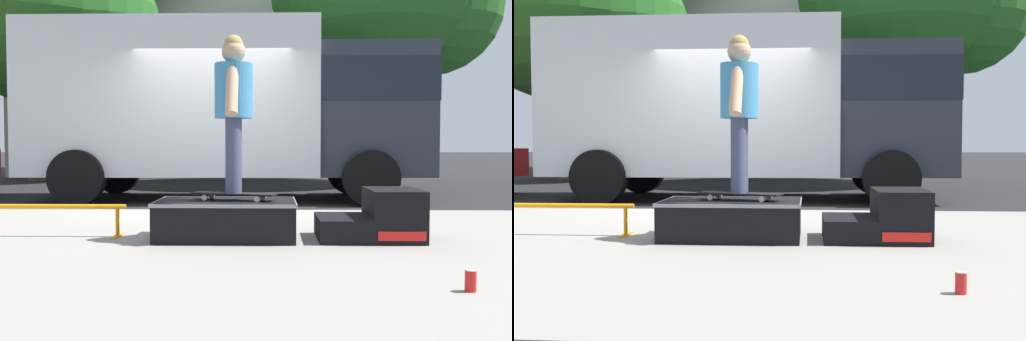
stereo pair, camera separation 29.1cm
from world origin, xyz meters
TOP-DOWN VIEW (x-y plane):
  - ground_plane at (0.00, 0.00)m, footprint 140.00×140.00m
  - sidewalk_slab at (0.00, -3.00)m, footprint 50.00×5.00m
  - skate_box at (0.52, -2.77)m, footprint 1.26×0.77m
  - kicker_ramp at (1.89, -2.77)m, footprint 0.92×0.71m
  - grind_rail at (-1.16, -2.70)m, footprint 1.47×0.28m
  - skateboard at (0.59, -2.77)m, footprint 0.81×0.40m
  - skater_kid at (0.59, -2.77)m, footprint 0.35×0.73m
  - soda_can at (2.09, -4.59)m, footprint 0.07×0.07m
  - box_truck at (0.18, 2.20)m, footprint 6.91×2.63m
  - street_tree_neighbour at (-5.09, 7.28)m, footprint 6.14×5.58m
  - house_behind at (-2.58, 12.94)m, footprint 9.54×8.23m

SIDE VIEW (x-z plane):
  - ground_plane at x=0.00m, z-range 0.00..0.00m
  - sidewalk_slab at x=0.00m, z-range 0.00..0.12m
  - soda_can at x=2.09m, z-range 0.12..0.25m
  - skate_box at x=0.52m, z-range 0.13..0.48m
  - kicker_ramp at x=1.89m, z-range 0.08..0.54m
  - grind_rail at x=-1.16m, z-range 0.20..0.50m
  - skateboard at x=0.59m, z-range 0.49..0.56m
  - skater_kid at x=0.59m, z-range 0.66..2.09m
  - box_truck at x=0.18m, z-range 0.18..3.23m
  - house_behind at x=-2.58m, z-range 0.04..8.44m
  - street_tree_neighbour at x=-5.09m, z-range 0.90..8.60m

